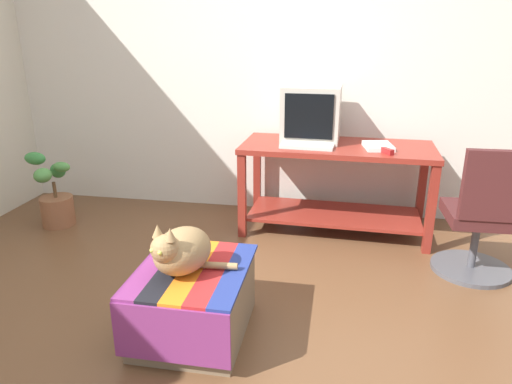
% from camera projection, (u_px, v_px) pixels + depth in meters
% --- Properties ---
extents(ground_plane, '(14.00, 14.00, 0.00)m').
position_uv_depth(ground_plane, '(220.00, 342.00, 2.47)').
color(ground_plane, brown).
extents(back_wall, '(8.00, 0.10, 2.60)m').
position_uv_depth(back_wall, '(277.00, 62.00, 3.95)').
color(back_wall, silver).
rests_on(back_wall, ground_plane).
extents(desk, '(1.50, 0.69, 0.71)m').
position_uv_depth(desk, '(336.00, 173.00, 3.71)').
color(desk, maroon).
rests_on(desk, ground_plane).
extents(tv_monitor, '(0.46, 0.39, 0.43)m').
position_uv_depth(tv_monitor, '(311.00, 114.00, 3.70)').
color(tv_monitor, '#BCB7A8').
rests_on(tv_monitor, desk).
extents(keyboard, '(0.41, 0.18, 0.02)m').
position_uv_depth(keyboard, '(307.00, 146.00, 3.54)').
color(keyboard, beige).
rests_on(keyboard, desk).
extents(book, '(0.24, 0.28, 0.03)m').
position_uv_depth(book, '(378.00, 146.00, 3.52)').
color(book, white).
rests_on(book, desk).
extents(ottoman_with_blanket, '(0.57, 0.70, 0.38)m').
position_uv_depth(ottoman_with_blanket, '(194.00, 301.00, 2.49)').
color(ottoman_with_blanket, '#7A664C').
rests_on(ottoman_with_blanket, ground_plane).
extents(cat, '(0.45, 0.41, 0.30)m').
position_uv_depth(cat, '(181.00, 250.00, 2.35)').
color(cat, '#9E7A4C').
rests_on(cat, ottoman_with_blanket).
extents(potted_plant, '(0.39, 0.33, 0.62)m').
position_uv_depth(potted_plant, '(55.00, 199.00, 3.89)').
color(potted_plant, brown).
rests_on(potted_plant, ground_plane).
extents(office_chair, '(0.52, 0.52, 0.89)m').
position_uv_depth(office_chair, '(481.00, 221.00, 3.03)').
color(office_chair, '#4C4C51').
rests_on(office_chair, ground_plane).
extents(stapler, '(0.09, 0.11, 0.04)m').
position_uv_depth(stapler, '(387.00, 151.00, 3.36)').
color(stapler, '#A31E1E').
rests_on(stapler, desk).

